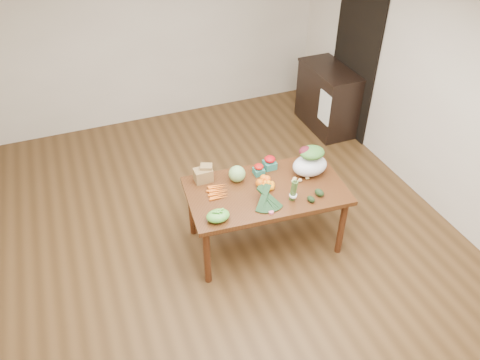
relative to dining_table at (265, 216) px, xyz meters
name	(u,v)px	position (x,y,z in m)	size (l,w,h in m)	color
floor	(228,239)	(-0.36, 0.18, -0.38)	(6.00, 6.00, 0.00)	brown
room_walls	(226,137)	(-0.36, 0.18, 0.97)	(5.02, 6.02, 2.70)	silver
dining_table	(265,216)	(0.00, 0.00, 0.00)	(1.60, 0.89, 0.75)	#4F2C12
doorway_dark	(354,63)	(2.12, 1.78, 0.68)	(0.02, 1.00, 2.10)	black
cabinet	(327,98)	(1.86, 1.94, 0.10)	(0.52, 1.02, 0.94)	black
dish_towel	(324,108)	(1.60, 1.58, 0.18)	(0.02, 0.28, 0.45)	white
paper_bag	(203,174)	(-0.55, 0.37, 0.46)	(0.24, 0.20, 0.17)	olive
cabbage	(237,174)	(-0.23, 0.24, 0.46)	(0.17, 0.17, 0.17)	#8BBE6E
strawberry_basket_a	(259,170)	(0.03, 0.26, 0.42)	(0.11, 0.11, 0.10)	red
strawberry_basket_b	(270,163)	(0.18, 0.32, 0.43)	(0.13, 0.13, 0.11)	red
orange_a	(260,183)	(-0.04, 0.06, 0.42)	(0.09, 0.09, 0.09)	#E05E0D
orange_b	(263,178)	(0.03, 0.13, 0.41)	(0.08, 0.08, 0.08)	orange
orange_c	(267,179)	(0.06, 0.10, 0.41)	(0.08, 0.08, 0.08)	orange
mandarin_cluster	(269,184)	(0.03, 0.01, 0.42)	(0.18, 0.18, 0.09)	orange
carrots	(219,191)	(-0.47, 0.12, 0.39)	(0.22, 0.24, 0.03)	#FF5315
snap_pea_bag	(218,216)	(-0.61, -0.26, 0.43)	(0.23, 0.17, 0.10)	#53AB3A
kale_bunch	(268,200)	(-0.10, -0.25, 0.45)	(0.32, 0.40, 0.16)	black
asparagus_bundle	(293,191)	(0.17, -0.26, 0.50)	(0.08, 0.08, 0.25)	#5D863D
potato_a	(294,181)	(0.30, -0.02, 0.40)	(0.05, 0.05, 0.05)	#C6BB72
potato_b	(294,182)	(0.30, -0.03, 0.40)	(0.05, 0.05, 0.04)	tan
potato_c	(300,180)	(0.37, -0.02, 0.39)	(0.05, 0.04, 0.04)	tan
potato_d	(295,179)	(0.33, 0.02, 0.40)	(0.05, 0.04, 0.04)	#D5B87B
potato_e	(307,178)	(0.46, -0.01, 0.39)	(0.04, 0.04, 0.04)	tan
avocado_a	(311,199)	(0.33, -0.34, 0.41)	(0.06, 0.09, 0.06)	black
avocado_b	(319,193)	(0.45, -0.29, 0.41)	(0.07, 0.11, 0.07)	black
salad_bag	(310,162)	(0.53, 0.07, 0.52)	(0.38, 0.28, 0.29)	silver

